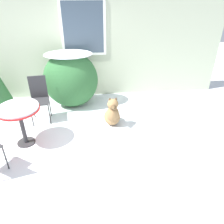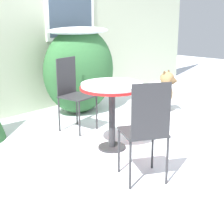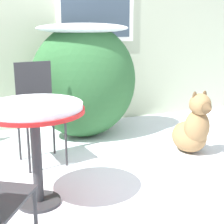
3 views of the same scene
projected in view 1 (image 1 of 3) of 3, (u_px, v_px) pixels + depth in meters
The scene contains 6 objects.
ground_plane at pixel (68, 143), 4.34m from camera, with size 16.00×16.00×0.00m, color white.
house_wall at pixel (69, 33), 5.37m from camera, with size 8.00×0.10×3.39m.
shrub_left at pixel (71, 79), 5.31m from camera, with size 1.32×0.89×1.40m.
patio_table at pixel (19, 113), 3.99m from camera, with size 0.76×0.76×0.82m.
patio_chair_near_table at pixel (39, 97), 4.84m from camera, with size 0.45×0.45×1.02m.
dog at pixel (112, 114), 4.77m from camera, with size 0.37×0.66×0.71m.
Camera 1 is at (0.53, -3.50, 2.73)m, focal length 35.00 mm.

